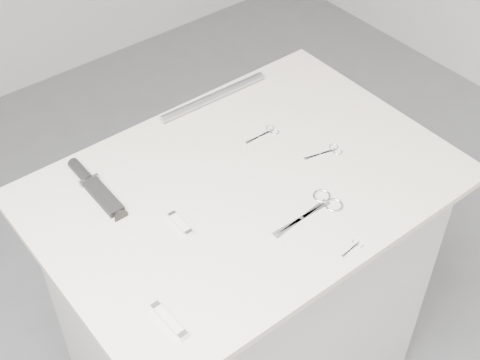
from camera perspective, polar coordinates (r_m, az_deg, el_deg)
plinth at (r=1.96m, az=0.40°, el=-10.12°), size 0.90×0.60×0.90m
display_board at (r=1.61m, az=0.47°, el=-0.45°), size 1.00×0.70×0.02m
large_shears at (r=1.56m, az=6.72°, el=-2.29°), size 0.19×0.08×0.01m
embroidery_scissors_a at (r=1.70m, az=7.53°, el=2.41°), size 0.10×0.05×0.00m
embroidery_scissors_b at (r=1.74m, az=2.24°, el=4.01°), size 0.10×0.04×0.00m
tiny_scissors at (r=1.49m, az=9.67°, el=-5.66°), size 0.06×0.03×0.00m
sheathed_knife at (r=1.63m, az=-12.44°, el=-0.42°), size 0.05×0.22×0.03m
pocket_knife_a at (r=1.35m, az=-6.09°, el=-11.82°), size 0.03×0.10×0.01m
pocket_knife_b at (r=1.51m, az=-5.12°, el=-3.76°), size 0.02×0.08×0.01m
metal_rail at (r=1.85m, az=-2.27°, el=7.11°), size 0.34×0.03×0.02m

